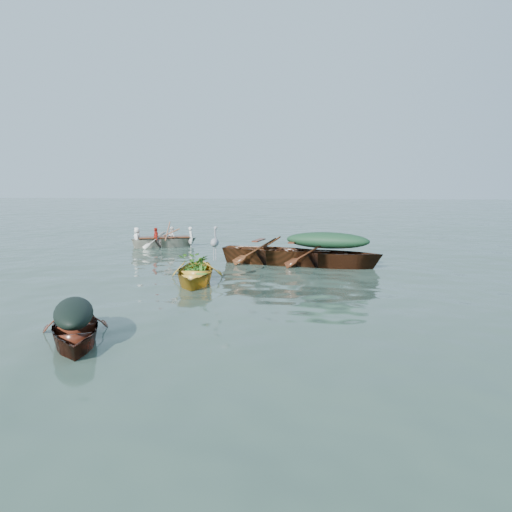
% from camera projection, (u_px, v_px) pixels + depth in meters
% --- Properties ---
extents(ground, '(140.00, 140.00, 0.00)m').
position_uv_depth(ground, '(244.00, 292.00, 12.34)').
color(ground, '#34483D').
rests_on(ground, ground).
extents(yellow_dinghy, '(1.88, 3.52, 0.92)m').
position_uv_depth(yellow_dinghy, '(195.00, 282.00, 13.45)').
color(yellow_dinghy, orange).
rests_on(yellow_dinghy, ground).
extents(dark_covered_boat, '(2.35, 3.33, 0.75)m').
position_uv_depth(dark_covered_boat, '(75.00, 342.00, 8.46)').
color(dark_covered_boat, '#542313').
rests_on(dark_covered_boat, ground).
extents(green_tarp_boat, '(5.08, 2.58, 1.17)m').
position_uv_depth(green_tarp_boat, '(327.00, 267.00, 15.98)').
color(green_tarp_boat, '#411F0F').
rests_on(green_tarp_boat, ground).
extents(open_wooden_boat, '(5.28, 2.71, 1.22)m').
position_uv_depth(open_wooden_boat, '(276.00, 264.00, 16.51)').
color(open_wooden_boat, '#572B15').
rests_on(open_wooden_boat, ground).
extents(rowed_boat, '(3.88, 2.38, 0.86)m').
position_uv_depth(rowed_boat, '(165.00, 247.00, 20.81)').
color(rowed_boat, beige).
rests_on(rowed_boat, ground).
extents(dark_tarp_cover, '(1.29, 1.83, 0.40)m').
position_uv_depth(dark_tarp_cover, '(73.00, 309.00, 8.37)').
color(dark_tarp_cover, black).
rests_on(dark_tarp_cover, dark_covered_boat).
extents(green_tarp_cover, '(2.80, 1.42, 0.52)m').
position_uv_depth(green_tarp_cover, '(327.00, 240.00, 15.85)').
color(green_tarp_cover, '#173821').
rests_on(green_tarp_cover, green_tarp_boat).
extents(thwart_benches, '(2.68, 1.51, 0.04)m').
position_uv_depth(thwart_benches, '(276.00, 245.00, 16.42)').
color(thwart_benches, '#4D1F12').
rests_on(thwart_benches, open_wooden_boat).
extents(heron, '(0.33, 0.43, 0.92)m').
position_uv_depth(heron, '(215.00, 248.00, 13.38)').
color(heron, '#94959C').
rests_on(heron, yellow_dinghy).
extents(dinghy_weeds, '(0.81, 0.98, 0.60)m').
position_uv_depth(dinghy_weeds, '(197.00, 252.00, 13.88)').
color(dinghy_weeds, '#2E6119').
rests_on(dinghy_weeds, yellow_dinghy).
extents(rowers, '(2.80, 1.88, 0.76)m').
position_uv_depth(rowers, '(164.00, 228.00, 20.70)').
color(rowers, silver).
rests_on(rowers, rowed_boat).
extents(oars, '(1.49, 2.64, 0.06)m').
position_uv_depth(oars, '(164.00, 236.00, 20.75)').
color(oars, '#925437').
rests_on(oars, rowed_boat).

